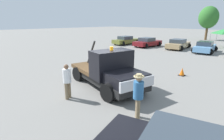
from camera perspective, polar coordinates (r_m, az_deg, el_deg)
The scene contains 10 objects.
ground_plane at distance 10.42m, azimuth -1.93°, elevation -5.03°, with size 160.00×160.00×0.00m, color gray.
tow_truck at distance 9.85m, azimuth -0.95°, elevation -0.54°, with size 5.81×3.11×2.51m.
person_near_truck at distance 6.71m, azimuth 8.59°, elevation -7.41°, with size 0.41×0.41×1.83m.
person_at_hood at distance 8.65m, azimuth -14.46°, elevation -2.92°, with size 0.38×0.38×1.73m.
parked_car_olive at distance 28.80m, azimuth 4.57°, elevation 9.63°, with size 2.56×4.84×1.34m.
parked_car_maroon at distance 26.58m, azimuth 11.48°, elevation 8.86°, with size 2.69×4.67×1.34m.
parked_car_tan at distance 25.65m, azimuth 20.79°, elevation 7.92°, with size 2.83×4.90×1.34m.
parked_car_skyblue at distance 24.05m, azimuth 28.09°, elevation 6.63°, with size 2.79×4.74×1.34m.
tree_left at distance 40.10m, azimuth 28.99°, elevation 14.77°, with size 3.61×3.61×6.45m.
traffic_cone at distance 13.13m, azimuth 21.91°, elevation -0.61°, with size 0.40×0.40×0.55m.
Camera 1 is at (7.21, -6.56, 3.70)m, focal length 28.00 mm.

